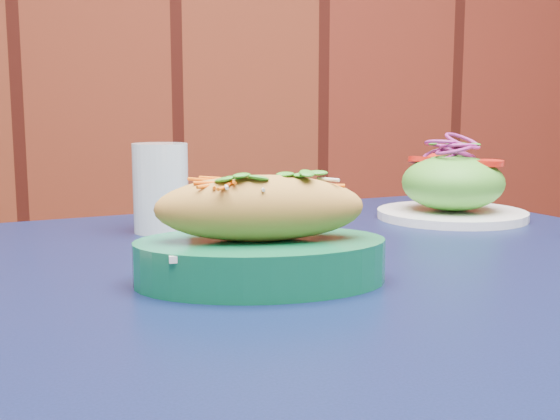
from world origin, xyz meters
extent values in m
cube|color=black|center=(-0.28, 1.83, 0.73)|extent=(0.96, 0.96, 0.03)
cylinder|color=black|center=(-0.04, 2.23, 0.36)|extent=(0.04, 0.04, 0.72)
cube|color=white|center=(-0.42, 1.73, 0.79)|extent=(0.18, 0.10, 0.01)
ellipsoid|color=#BE8B3C|center=(-0.42, 1.73, 0.82)|extent=(0.20, 0.09, 0.06)
cylinder|color=white|center=(-0.07, 2.04, 0.76)|extent=(0.22, 0.22, 0.01)
ellipsoid|color=#4C992D|center=(-0.07, 2.04, 0.80)|extent=(0.15, 0.15, 0.08)
cylinder|color=red|center=(-0.03, 2.01, 0.84)|extent=(0.04, 0.04, 0.01)
cylinder|color=red|center=(-0.11, 2.07, 0.84)|extent=(0.04, 0.04, 0.01)
cylinder|color=red|center=(-0.07, 2.08, 0.84)|extent=(0.04, 0.04, 0.01)
torus|color=#8C1E72|center=(-0.07, 2.04, 0.85)|extent=(0.05, 0.05, 0.00)
torus|color=#8C1E72|center=(-0.07, 2.04, 0.85)|extent=(0.05, 0.05, 0.00)
torus|color=#8C1E72|center=(-0.07, 2.04, 0.86)|extent=(0.05, 0.05, 0.00)
torus|color=#8C1E72|center=(-0.07, 2.04, 0.86)|extent=(0.05, 0.05, 0.00)
torus|color=#8C1E72|center=(-0.07, 2.04, 0.86)|extent=(0.05, 0.05, 0.00)
torus|color=#8C1E72|center=(-0.07, 2.04, 0.87)|extent=(0.05, 0.05, 0.00)
cylinder|color=silver|center=(-0.49, 2.02, 0.81)|extent=(0.07, 0.07, 0.12)
camera|label=1|loc=(-0.55, 1.11, 0.91)|focal=45.00mm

